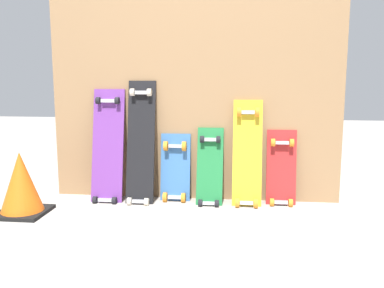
% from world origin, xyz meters
% --- Properties ---
extents(ground_plane, '(12.00, 12.00, 0.00)m').
position_xyz_m(ground_plane, '(0.00, 0.00, 0.00)').
color(ground_plane, '#B2AAA0').
extents(plywood_wall_panel, '(2.10, 0.04, 1.59)m').
position_xyz_m(plywood_wall_panel, '(0.00, 0.07, 0.80)').
color(plywood_wall_panel, '#99724C').
rests_on(plywood_wall_panel, ground).
extents(skateboard_purple, '(0.23, 0.23, 0.88)m').
position_xyz_m(skateboard_purple, '(-0.62, -0.05, 0.37)').
color(skateboard_purple, '#6B338C').
rests_on(skateboard_purple, ground).
extents(skateboard_black, '(0.20, 0.24, 0.94)m').
position_xyz_m(skateboard_black, '(-0.37, -0.05, 0.40)').
color(skateboard_black, black).
rests_on(skateboard_black, ground).
extents(skateboard_blue, '(0.22, 0.15, 0.55)m').
position_xyz_m(skateboard_blue, '(-0.13, -0.01, 0.21)').
color(skateboard_blue, '#386BAD').
rests_on(skateboard_blue, ground).
extents(skateboard_green, '(0.19, 0.22, 0.61)m').
position_xyz_m(skateboard_green, '(0.12, -0.05, 0.23)').
color(skateboard_green, '#1E7238').
rests_on(skateboard_green, ground).
extents(skateboard_yellow, '(0.21, 0.22, 0.80)m').
position_xyz_m(skateboard_yellow, '(0.39, -0.04, 0.34)').
color(skateboard_yellow, gold).
rests_on(skateboard_yellow, ground).
extents(skateboard_red, '(0.21, 0.15, 0.60)m').
position_xyz_m(skateboard_red, '(0.63, -0.01, 0.23)').
color(skateboard_red, '#B22626').
rests_on(skateboard_red, ground).
extents(traffic_cone, '(0.32, 0.32, 0.42)m').
position_xyz_m(traffic_cone, '(-1.09, -0.44, 0.20)').
color(traffic_cone, black).
rests_on(traffic_cone, ground).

